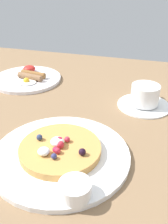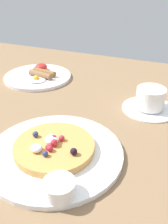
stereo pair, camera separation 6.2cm
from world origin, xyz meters
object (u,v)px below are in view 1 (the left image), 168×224
coffee_saucer (144,105)px  coffee_cup (145,94)px  syrup_ramekin (75,189)px  pancake_plate (61,155)px  breakfast_plate (27,79)px

coffee_saucer → coffee_cup: bearing=82.1°
syrup_ramekin → coffee_saucer: (8.62, 37.51, -2.14)cm
pancake_plate → breakfast_plate: (-25.67, 35.12, -0.03)cm
pancake_plate → breakfast_plate: same height
pancake_plate → coffee_saucer: (14.98, 27.53, -0.13)cm
syrup_ramekin → coffee_cup: coffee_cup is taller
syrup_ramekin → coffee_saucer: 38.55cm
syrup_ramekin → coffee_cup: 38.67cm
breakfast_plate → pancake_plate: bearing=-53.8°
coffee_saucer → coffee_cup: (0.02, 0.16, 3.31)cm
pancake_plate → syrup_ramekin: size_ratio=5.12×
breakfast_plate → coffee_cup: 41.47cm
coffee_saucer → pancake_plate: bearing=-118.5°
coffee_saucer → coffee_cup: coffee_cup is taller
pancake_plate → breakfast_plate: bearing=126.2°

